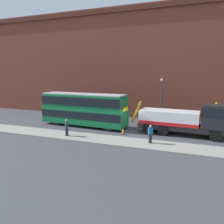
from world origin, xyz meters
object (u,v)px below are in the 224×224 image
at_px(pedestrian_onlooker, 67,128).
at_px(street_lamp, 161,96).
at_px(double_decker_bus, 83,108).
at_px(recovery_tow_truck, 186,119).
at_px(traffic_cone_near_bus, 123,131).
at_px(pedestrian_bystander, 150,134).

relative_size(pedestrian_onlooker, street_lamp, 0.29).
bearing_deg(street_lamp, double_decker_bus, -145.60).
distance_m(pedestrian_onlooker, street_lamp, 13.73).
xyz_separation_m(recovery_tow_truck, traffic_cone_near_bus, (-6.34, -1.93, -1.42)).
bearing_deg(pedestrian_onlooker, pedestrian_bystander, -37.11).
height_order(double_decker_bus, traffic_cone_near_bus, double_decker_bus).
bearing_deg(street_lamp, recovery_tow_truck, -60.12).
distance_m(recovery_tow_truck, street_lamp, 7.09).
relative_size(recovery_tow_truck, pedestrian_onlooker, 5.98).
relative_size(double_decker_bus, pedestrian_onlooker, 6.53).
bearing_deg(street_lamp, traffic_cone_near_bus, -110.31).
bearing_deg(double_decker_bus, street_lamp, 38.53).
relative_size(recovery_tow_truck, traffic_cone_near_bus, 14.19).
distance_m(pedestrian_onlooker, traffic_cone_near_bus, 5.95).
distance_m(recovery_tow_truck, pedestrian_onlooker, 12.48).
xyz_separation_m(pedestrian_onlooker, traffic_cone_near_bus, (5.11, 2.97, -0.64)).
xyz_separation_m(pedestrian_bystander, street_lamp, (-0.44, 10.28, 2.49)).
bearing_deg(traffic_cone_near_bus, pedestrian_onlooker, -149.84).
height_order(recovery_tow_truck, pedestrian_bystander, recovery_tow_truck).
relative_size(pedestrian_bystander, street_lamp, 0.29).
relative_size(traffic_cone_near_bus, street_lamp, 0.12).
xyz_separation_m(double_decker_bus, pedestrian_onlooker, (0.63, -4.93, -1.25)).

